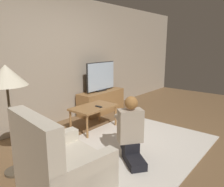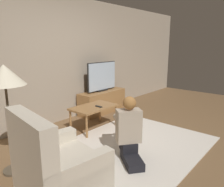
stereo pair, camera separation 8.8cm
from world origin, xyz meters
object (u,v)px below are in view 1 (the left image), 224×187
Objects in this scene: tv at (101,77)px; floor_lamp at (6,80)px; person_kneeling at (131,129)px; coffee_table at (94,109)px; armchair at (61,171)px.

tv is 2.77m from floor_lamp.
person_kneeling is at bearing -127.25° from tv.
tv is 1.03× the size of coffee_table.
armchair reaches higher than coffee_table.
person_kneeling is (1.22, -0.95, -0.76)m from floor_lamp.
tv reaches higher than armchair.
coffee_table is at bearing 8.28° from floor_lamp.
coffee_table is 1.29m from person_kneeling.
armchair is (-1.62, -1.08, -0.10)m from coffee_table.
floor_lamp is at bearing -161.46° from tv.
coffee_table is 0.96× the size of person_kneeling.
tv reaches higher than person_kneeling.
coffee_table is 0.89× the size of armchair.
floor_lamp is 1.23m from armchair.
tv is at bearing 34.86° from coffee_table.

